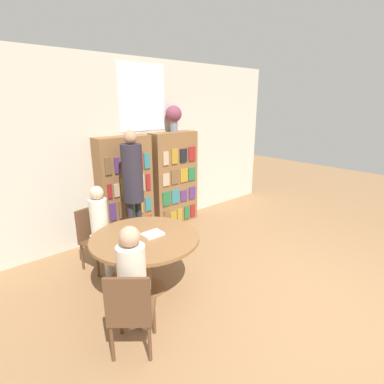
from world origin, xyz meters
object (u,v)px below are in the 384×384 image
(bookshelf_right, at_px, (174,179))
(seated_reader_right, at_px, (133,277))
(flower_vase, at_px, (174,115))
(chair_left_side, at_px, (95,235))
(reading_table, at_px, (145,245))
(librarian_standing, at_px, (133,178))
(bookshelf_left, at_px, (125,189))
(chair_near_camera, at_px, (131,309))
(seated_reader_left, at_px, (102,225))

(bookshelf_right, xyz_separation_m, seated_reader_right, (-2.20, -2.18, -0.17))
(flower_vase, xyz_separation_m, chair_left_side, (-1.92, -0.60, -1.56))
(reading_table, height_order, chair_left_side, chair_left_side)
(librarian_standing, bearing_deg, reading_table, -114.61)
(bookshelf_left, bearing_deg, reading_table, -111.71)
(flower_vase, xyz_separation_m, chair_near_camera, (-2.34, -2.32, -1.56))
(chair_near_camera, relative_size, chair_left_side, 1.00)
(reading_table, relative_size, seated_reader_left, 1.07)
(bookshelf_left, xyz_separation_m, flower_vase, (1.07, 0.00, 1.17))
(reading_table, xyz_separation_m, seated_reader_left, (-0.18, 0.79, 0.06))
(chair_left_side, bearing_deg, flower_vase, -175.78)
(chair_left_side, bearing_deg, seated_reader_left, 90.00)
(chair_near_camera, xyz_separation_m, chair_left_side, (0.42, 1.72, 0.00))
(bookshelf_left, xyz_separation_m, bookshelf_right, (1.05, 0.00, -0.00))
(seated_reader_left, relative_size, librarian_standing, 0.65)
(seated_reader_right, bearing_deg, chair_left_side, 119.88)
(bookshelf_right, bearing_deg, seated_reader_right, -135.34)
(reading_table, height_order, librarian_standing, librarian_standing)
(chair_left_side, height_order, seated_reader_left, seated_reader_left)
(chair_left_side, xyz_separation_m, seated_reader_left, (0.04, -0.18, 0.20))
(flower_vase, height_order, reading_table, flower_vase)
(reading_table, bearing_deg, chair_near_camera, -130.84)
(chair_left_side, bearing_deg, reading_table, 90.00)
(chair_near_camera, height_order, seated_reader_left, seated_reader_left)
(reading_table, bearing_deg, flower_vase, 42.80)
(seated_reader_right, distance_m, librarian_standing, 2.02)
(bookshelf_right, relative_size, chair_left_side, 2.00)
(chair_near_camera, bearing_deg, seated_reader_left, 114.03)
(bookshelf_left, xyz_separation_m, chair_left_side, (-0.85, -0.60, -0.39))
(chair_left_side, bearing_deg, seated_reader_right, 65.88)
(bookshelf_right, xyz_separation_m, flower_vase, (0.02, 0.00, 1.17))
(reading_table, xyz_separation_m, chair_left_side, (-0.23, 0.97, -0.14))
(flower_vase, xyz_separation_m, librarian_standing, (-1.21, -0.51, -0.87))
(chair_near_camera, height_order, chair_left_side, same)
(bookshelf_right, height_order, librarian_standing, librarian_standing)
(bookshelf_right, relative_size, librarian_standing, 0.93)
(reading_table, bearing_deg, bookshelf_right, 43.06)
(bookshelf_right, relative_size, chair_near_camera, 2.00)
(flower_vase, distance_m, chair_left_side, 2.55)
(bookshelf_right, bearing_deg, librarian_standing, -157.07)
(seated_reader_left, bearing_deg, flower_vase, -170.62)
(librarian_standing, bearing_deg, flower_vase, 22.78)
(chair_near_camera, bearing_deg, librarian_standing, 98.77)
(flower_vase, height_order, chair_near_camera, flower_vase)
(librarian_standing, bearing_deg, seated_reader_left, -157.87)
(bookshelf_left, bearing_deg, bookshelf_right, 0.01)
(flower_vase, height_order, chair_left_side, flower_vase)
(chair_near_camera, xyz_separation_m, seated_reader_left, (0.46, 1.54, 0.20))
(seated_reader_left, distance_m, seated_reader_right, 1.45)
(bookshelf_right, distance_m, chair_left_side, 2.03)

